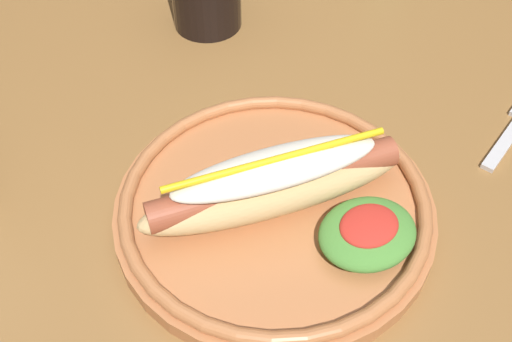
# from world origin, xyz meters

# --- Properties ---
(dining_table) EXTENTS (1.29, 0.96, 0.74)m
(dining_table) POSITION_xyz_m (0.00, 0.00, 0.65)
(dining_table) COLOR olive
(dining_table) RESTS_ON ground_plane
(hot_dog_plate) EXTENTS (0.27, 0.27, 0.08)m
(hot_dog_plate) POSITION_xyz_m (-0.03, -0.10, 0.76)
(hot_dog_plate) COLOR #B77042
(hot_dog_plate) RESTS_ON dining_table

